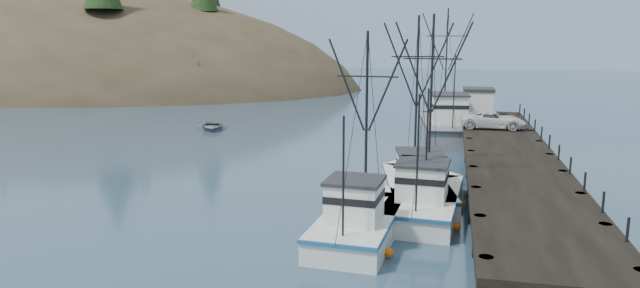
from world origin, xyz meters
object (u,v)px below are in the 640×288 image
object	(u,v)px
trawler_near	(425,198)
trawler_mid	(361,220)
work_vessel	(445,126)
motorboat	(212,129)
pier	(509,157)
pier_shed	(478,102)
trawler_far	(416,185)
pickup_truck	(493,120)

from	to	relation	value
trawler_near	trawler_mid	distance (m)	5.50
work_vessel	trawler_mid	bearing A→B (deg)	-97.27
trawler_near	motorboat	xyz separation A→B (m)	(-23.65, 24.20, -0.82)
trawler_near	work_vessel	bearing A→B (deg)	88.26
pier	pier_shed	xyz separation A→B (m)	(-1.48, 18.00, 1.73)
trawler_near	trawler_far	bearing A→B (deg)	104.59
work_vessel	trawler_near	bearing A→B (deg)	-91.74
trawler_mid	pier_shed	distance (m)	32.14
trawler_far	pickup_truck	distance (m)	17.24
trawler_far	pickup_truck	bearing A→B (deg)	71.28
pickup_truck	trawler_near	bearing A→B (deg)	166.74
trawler_mid	pier_shed	xyz separation A→B (m)	(6.80, 31.31, 2.60)
pier_shed	motorboat	distance (m)	27.79
trawler_near	pier_shed	xyz separation A→B (m)	(3.82, 26.69, 2.60)
pier	trawler_near	xyz separation A→B (m)	(-5.30, -8.69, -0.87)
pickup_truck	motorboat	world-z (taller)	pickup_truck
pickup_truck	motorboat	size ratio (longest dim) A/B	1.15
trawler_near	pier_shed	bearing A→B (deg)	81.86
work_vessel	pickup_truck	distance (m)	7.12
pier	trawler_far	bearing A→B (deg)	-135.09
pier	trawler_near	distance (m)	10.21
pier_shed	motorboat	size ratio (longest dim) A/B	0.67
trawler_far	motorboat	distance (m)	31.46
work_vessel	pickup_truck	bearing A→B (deg)	-54.41
trawler_mid	work_vessel	world-z (taller)	work_vessel
trawler_far	motorboat	world-z (taller)	trawler_far
motorboat	pickup_truck	bearing A→B (deg)	-33.25
trawler_mid	motorboat	size ratio (longest dim) A/B	2.21
pier	work_vessel	size ratio (longest dim) A/B	2.85
pier_shed	pickup_truck	size ratio (longest dim) A/B	0.58
trawler_near	pickup_truck	bearing A→B (deg)	75.78
trawler_mid	pickup_truck	distance (m)	24.87
pier	trawler_far	xyz separation A→B (m)	(-6.01, -5.99, -0.87)
pier_shed	pier	bearing A→B (deg)	-85.28
pier	motorboat	xyz separation A→B (m)	(-28.95, 15.51, -1.69)
trawler_near	motorboat	world-z (taller)	trawler_near
trawler_far	work_vessel	world-z (taller)	work_vessel
trawler_mid	pickup_truck	bearing A→B (deg)	71.73
pier_shed	pickup_truck	distance (m)	7.85
trawler_near	trawler_far	size ratio (longest dim) A/B	1.00
pier_shed	pickup_truck	bearing A→B (deg)	-82.83
pier	trawler_near	size ratio (longest dim) A/B	3.83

